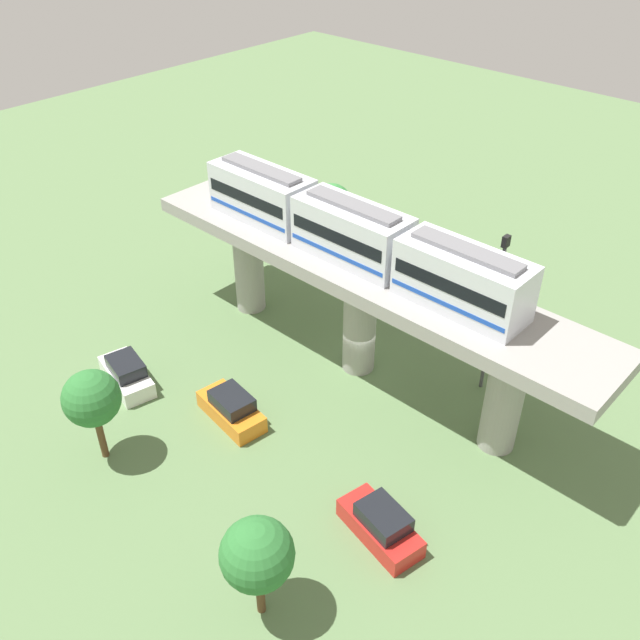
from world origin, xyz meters
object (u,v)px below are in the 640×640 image
object	(u,v)px
parked_car_red	(381,525)
tree_mid_lot	(331,205)
tree_far_corner	(92,399)
parked_car_white	(127,374)
signal_post	(494,309)
parked_car_orange	(231,409)
train	(352,233)
tree_near_viaduct	(257,555)

from	to	relation	value
parked_car_red	tree_mid_lot	bearing A→B (deg)	-121.40
parked_car_red	tree_far_corner	world-z (taller)	tree_far_corner
parked_car_white	signal_post	xyz separation A→B (m)	(-13.66, 15.08, 4.66)
tree_far_corner	signal_post	bearing A→B (deg)	147.68
tree_far_corner	signal_post	distance (m)	21.00
parked_car_red	tree_far_corner	distance (m)	14.90
parked_car_red	tree_mid_lot	size ratio (longest dim) A/B	0.98
parked_car_orange	parked_car_red	distance (m)	10.71
train	parked_car_red	world-z (taller)	train
tree_mid_lot	tree_far_corner	distance (m)	25.88
train	parked_car_orange	world-z (taller)	train
tree_far_corner	train	bearing A→B (deg)	164.21
tree_mid_lot	parked_car_white	bearing A→B (deg)	8.33
tree_near_viaduct	signal_post	xyz separation A→B (m)	(-18.19, -0.95, 1.78)
signal_post	tree_mid_lot	bearing A→B (deg)	-111.69
tree_near_viaduct	tree_far_corner	xyz separation A→B (m)	(-0.49, -12.15, 0.22)
train	tree_near_viaduct	size ratio (longest dim) A/B	4.00
train	parked_car_red	bearing A→B (deg)	47.40
train	tree_near_viaduct	xyz separation A→B (m)	(14.79, 8.10, -5.08)
train	tree_mid_lot	bearing A→B (deg)	-134.03
parked_car_white	tree_far_corner	size ratio (longest dim) A/B	0.85
train	parked_car_white	bearing A→B (deg)	-37.67
tree_near_viaduct	parked_car_red	bearing A→B (deg)	168.24
parked_car_white	tree_mid_lot	bearing A→B (deg)	-159.09
train	parked_car_red	xyz separation A→B (m)	(8.63, 9.39, -7.96)
tree_near_viaduct	tree_mid_lot	xyz separation A→B (m)	(-25.40, -19.08, -0.71)
tree_near_viaduct	tree_far_corner	distance (m)	12.16
tree_near_viaduct	tree_mid_lot	world-z (taller)	tree_near_viaduct
tree_near_viaduct	tree_mid_lot	size ratio (longest dim) A/B	1.12
tree_near_viaduct	tree_far_corner	size ratio (longest dim) A/B	0.97
parked_car_orange	tree_mid_lot	distance (m)	21.18
parked_car_orange	tree_far_corner	size ratio (longest dim) A/B	0.83
parked_car_white	tree_far_corner	world-z (taller)	tree_far_corner
tree_near_viaduct	signal_post	size ratio (longest dim) A/B	0.52
parked_car_white	tree_mid_lot	world-z (taller)	tree_mid_lot
parked_car_white	signal_post	bearing A→B (deg)	144.76
tree_far_corner	tree_near_viaduct	bearing A→B (deg)	87.70
parked_car_orange	tree_far_corner	bearing A→B (deg)	-16.23
tree_mid_lot	train	bearing A→B (deg)	45.97
parked_car_red	parked_car_white	bearing A→B (deg)	-72.64
parked_car_orange	parked_car_white	world-z (taller)	same
parked_car_white	tree_far_corner	bearing A→B (deg)	56.45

